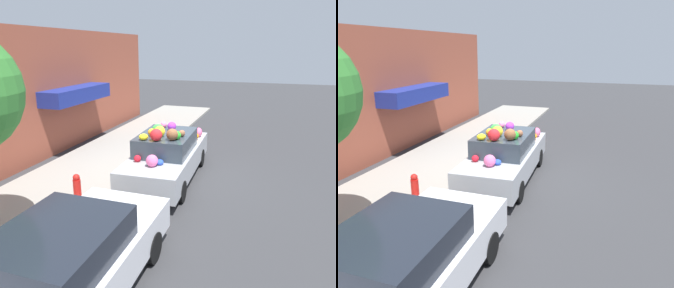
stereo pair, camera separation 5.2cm
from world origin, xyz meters
TOP-DOWN VIEW (x-y plane):
  - ground_plane at (0.00, 0.00)m, footprint 60.00×60.00m
  - sidewalk_curb at (0.00, 2.70)m, footprint 24.00×3.20m
  - building_facade at (0.13, 4.91)m, footprint 18.00×1.20m
  - fire_hydrant at (-2.29, 1.74)m, footprint 0.20×0.20m
  - art_car at (-0.04, 0.02)m, footprint 4.65×1.86m
  - parked_car_plain at (-5.38, -0.14)m, footprint 4.48×1.86m

SIDE VIEW (x-z plane):
  - ground_plane at x=0.00m, z-range 0.00..0.00m
  - sidewalk_curb at x=0.00m, z-range 0.00..0.10m
  - fire_hydrant at x=-2.29m, z-range 0.10..0.80m
  - parked_car_plain at x=-5.38m, z-range 0.01..1.47m
  - art_car at x=-0.04m, z-range -0.13..1.70m
  - building_facade at x=0.13m, z-range -0.01..4.57m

